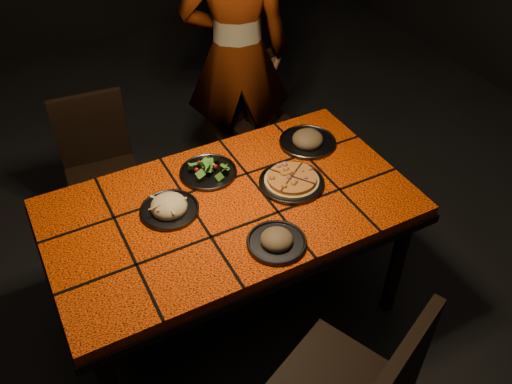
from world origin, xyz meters
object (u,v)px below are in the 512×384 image
chair_far_left (99,161)px  diner (237,55)px  chair_far_right (260,113)px  plate_pizza (292,181)px  plate_pasta (169,207)px  dining_table (231,216)px

chair_far_left → diner: size_ratio=0.49×
chair_far_right → plate_pizza: bearing=-116.6°
chair_far_left → chair_far_right: bearing=7.0°
plate_pizza → plate_pasta: size_ratio=1.36×
dining_table → plate_pasta: (-0.25, 0.08, 0.10)m
chair_far_left → diner: (0.92, 0.10, 0.38)m
chair_far_right → plate_pasta: (-0.91, -0.87, 0.29)m
chair_far_left → plate_pasta: size_ratio=3.35×
chair_far_left → plate_pizza: 1.19m
dining_table → diner: bearing=62.0°
chair_far_right → plate_pasta: bearing=-142.9°
dining_table → chair_far_right: size_ratio=1.93×
diner → plate_pizza: (-0.23, -1.03, -0.11)m
chair_far_left → plate_pasta: 0.89m
dining_table → diner: (0.54, 1.02, 0.21)m
dining_table → plate_pasta: size_ratio=6.29×
chair_far_left → chair_far_right: chair_far_left is taller
dining_table → chair_far_right: chair_far_right is taller
dining_table → chair_far_right: (0.66, 0.95, -0.19)m
chair_far_left → diner: 1.00m
dining_table → chair_far_right: bearing=55.2°
plate_pizza → plate_pasta: 0.57m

